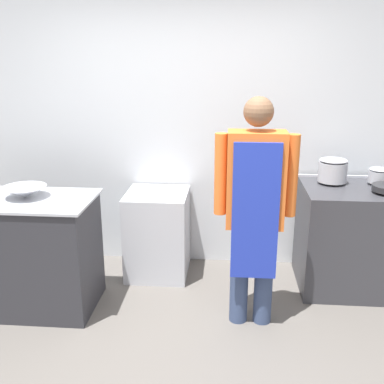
{
  "coord_description": "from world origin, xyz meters",
  "views": [
    {
      "loc": [
        0.37,
        -2.47,
        2.01
      ],
      "look_at": [
        0.09,
        0.94,
        0.96
      ],
      "focal_mm": 42.0,
      "sensor_mm": 36.0,
      "label": 1
    }
  ],
  "objects_px": {
    "stock_pot": "(333,170)",
    "sauce_pot": "(379,175)",
    "stove": "(354,238)",
    "person_cook": "(255,202)",
    "fridge_unit": "(158,233)",
    "mixing_bowl": "(25,192)"
  },
  "relations": [
    {
      "from": "person_cook",
      "to": "stove",
      "type": "bearing_deg",
      "value": 35.21
    },
    {
      "from": "fridge_unit",
      "to": "sauce_pot",
      "type": "relative_size",
      "value": 4.44
    },
    {
      "from": "stove",
      "to": "person_cook",
      "type": "distance_m",
      "value": 1.25
    },
    {
      "from": "person_cook",
      "to": "fridge_unit",
      "type": "bearing_deg",
      "value": 138.06
    },
    {
      "from": "stove",
      "to": "stock_pot",
      "type": "relative_size",
      "value": 3.82
    },
    {
      "from": "stove",
      "to": "person_cook",
      "type": "relative_size",
      "value": 0.54
    },
    {
      "from": "person_cook",
      "to": "sauce_pot",
      "type": "relative_size",
      "value": 9.67
    },
    {
      "from": "mixing_bowl",
      "to": "sauce_pot",
      "type": "bearing_deg",
      "value": 12.81
    },
    {
      "from": "stove",
      "to": "person_cook",
      "type": "height_order",
      "value": "person_cook"
    },
    {
      "from": "stove",
      "to": "sauce_pot",
      "type": "bearing_deg",
      "value": 34.73
    },
    {
      "from": "fridge_unit",
      "to": "stock_pot",
      "type": "relative_size",
      "value": 3.25
    },
    {
      "from": "mixing_bowl",
      "to": "stove",
      "type": "bearing_deg",
      "value": 11.05
    },
    {
      "from": "stove",
      "to": "person_cook",
      "type": "bearing_deg",
      "value": -144.79
    },
    {
      "from": "stove",
      "to": "fridge_unit",
      "type": "bearing_deg",
      "value": 176.58
    },
    {
      "from": "person_cook",
      "to": "mixing_bowl",
      "type": "relative_size",
      "value": 5.05
    },
    {
      "from": "person_cook",
      "to": "stock_pot",
      "type": "xyz_separation_m",
      "value": [
        0.71,
        0.78,
        0.06
      ]
    },
    {
      "from": "mixing_bowl",
      "to": "sauce_pot",
      "type": "distance_m",
      "value": 2.97
    },
    {
      "from": "fridge_unit",
      "to": "person_cook",
      "type": "xyz_separation_m",
      "value": [
        0.84,
        -0.76,
        0.58
      ]
    },
    {
      "from": "stock_pot",
      "to": "mixing_bowl",
      "type": "bearing_deg",
      "value": -165.23
    },
    {
      "from": "sauce_pot",
      "to": "fridge_unit",
      "type": "bearing_deg",
      "value": -179.3
    },
    {
      "from": "mixing_bowl",
      "to": "sauce_pot",
      "type": "height_order",
      "value": "sauce_pot"
    },
    {
      "from": "stock_pot",
      "to": "sauce_pot",
      "type": "xyz_separation_m",
      "value": [
        0.4,
        0.0,
        -0.04
      ]
    }
  ]
}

